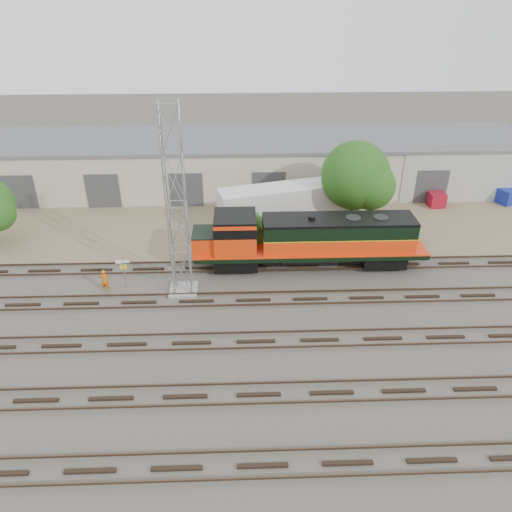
{
  "coord_description": "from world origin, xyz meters",
  "views": [
    {
      "loc": [
        -0.86,
        -27.29,
        20.17
      ],
      "look_at": [
        0.26,
        4.0,
        2.2
      ],
      "focal_mm": 35.0,
      "sensor_mm": 36.0,
      "label": 1
    }
  ],
  "objects_px": {
    "locomotive": "(306,239)",
    "semi_trailer": "(296,201)",
    "worker": "(105,280)",
    "signal_tower": "(177,208)"
  },
  "relations": [
    {
      "from": "locomotive",
      "to": "signal_tower",
      "type": "relative_size",
      "value": 1.32
    },
    {
      "from": "locomotive",
      "to": "worker",
      "type": "bearing_deg",
      "value": -169.21
    },
    {
      "from": "locomotive",
      "to": "semi_trailer",
      "type": "height_order",
      "value": "locomotive"
    },
    {
      "from": "locomotive",
      "to": "signal_tower",
      "type": "xyz_separation_m",
      "value": [
        -9.18,
        -3.05,
        4.14
      ]
    },
    {
      "from": "signal_tower",
      "to": "semi_trailer",
      "type": "xyz_separation_m",
      "value": [
        9.12,
        10.16,
        -4.05
      ]
    },
    {
      "from": "signal_tower",
      "to": "semi_trailer",
      "type": "distance_m",
      "value": 14.24
    },
    {
      "from": "worker",
      "to": "semi_trailer",
      "type": "xyz_separation_m",
      "value": [
        14.74,
        9.93,
        1.65
      ]
    },
    {
      "from": "semi_trailer",
      "to": "worker",
      "type": "bearing_deg",
      "value": -160.81
    },
    {
      "from": "locomotive",
      "to": "semi_trailer",
      "type": "bearing_deg",
      "value": 90.48
    },
    {
      "from": "semi_trailer",
      "to": "locomotive",
      "type": "bearing_deg",
      "value": -104.3
    }
  ]
}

